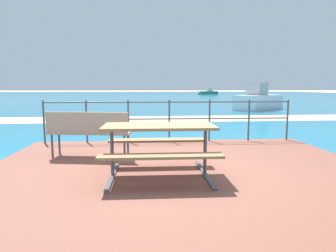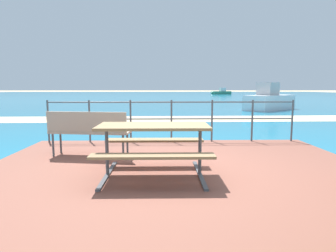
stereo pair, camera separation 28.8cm
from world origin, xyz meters
name	(u,v)px [view 1 (the left image)]	position (x,y,z in m)	size (l,w,h in m)	color
ground_plane	(181,172)	(0.00, 0.00, 0.00)	(240.00, 240.00, 0.00)	tan
patio_paving	(181,170)	(0.00, 0.00, 0.03)	(6.40, 5.20, 0.06)	brown
sea_water	(150,96)	(0.00, 40.00, 0.01)	(90.00, 90.00, 0.01)	teal
beach_strip	(159,119)	(0.00, 8.08, 0.01)	(54.00, 2.45, 0.01)	beige
picnic_table	(159,137)	(-0.37, -0.35, 0.64)	(1.63, 1.43, 0.77)	#8C704C
park_bench	(89,129)	(-1.63, 0.92, 0.60)	(1.58, 0.64, 0.87)	tan
railing_fence	(169,116)	(0.00, 2.42, 0.68)	(5.94, 0.04, 1.01)	#4C5156
boat_near	(259,100)	(6.39, 13.12, 0.56)	(3.93, 3.70, 1.64)	silver
boat_mid	(208,92)	(11.55, 53.08, 0.40)	(4.32, 2.38, 1.25)	#338466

